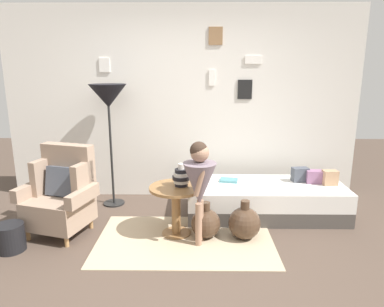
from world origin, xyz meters
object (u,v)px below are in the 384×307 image
armchair (62,194)px  demijohn_near (206,223)px  vase_striped (181,177)px  side_table (176,200)px  book_on_daybed (229,180)px  demijohn_far (244,223)px  floor_lamp (108,100)px  magazine_basket (10,238)px  person_child (200,180)px  daybed (265,200)px

armchair → demijohn_near: (1.58, -0.12, -0.28)m
armchair → vase_striped: (1.32, -0.03, 0.22)m
side_table → vase_striped: vase_striped is taller
book_on_daybed → demijohn_far: bearing=-81.6°
demijohn_far → side_table: bearing=173.2°
floor_lamp → magazine_basket: floor_lamp is taller
person_child → demijohn_far: bearing=13.7°
person_child → floor_lamp: bearing=136.7°
daybed → demijohn_near: (-0.75, -0.61, -0.04)m
demijohn_far → magazine_basket: bearing=-173.0°
armchair → floor_lamp: (0.37, 0.82, 0.96)m
vase_striped → book_on_daybed: vase_striped is taller
armchair → vase_striped: bearing=-1.2°
floor_lamp → demijohn_far: floor_lamp is taller
vase_striped → book_on_daybed: bearing=47.6°
person_child → demijohn_far: size_ratio=2.53×
floor_lamp → magazine_basket: 1.93m
armchair → book_on_daybed: 1.98m
demijohn_far → vase_striped: bearing=170.6°
book_on_daybed → demijohn_far: 0.78m
armchair → person_child: bearing=-9.7°
person_child → magazine_basket: bearing=-174.8°
demijohn_near → magazine_basket: bearing=-171.1°
vase_striped → magazine_basket: bearing=-166.7°
vase_striped → floor_lamp: size_ratio=0.16×
person_child → magazine_basket: 1.98m
daybed → demijohn_near: bearing=-141.0°
floor_lamp → demijohn_near: size_ratio=3.95×
book_on_daybed → demijohn_near: size_ratio=0.55×
armchair → side_table: armchair is taller
vase_striped → book_on_daybed: (0.57, 0.62, -0.24)m
person_child → book_on_daybed: person_child is taller
daybed → demijohn_near: demijohn_near is taller
side_table → book_on_daybed: size_ratio=2.62×
daybed → magazine_basket: daybed is taller
demijohn_near → magazine_basket: size_ratio=1.44×
side_table → demijohn_near: size_ratio=1.43×
book_on_daybed → demijohn_near: (-0.30, -0.72, -0.25)m
floor_lamp → vase_striped: bearing=-41.7°
floor_lamp → person_child: bearing=-43.3°
daybed → book_on_daybed: (-0.45, 0.11, 0.22)m
daybed → floor_lamp: size_ratio=1.20×
floor_lamp → person_child: size_ratio=1.46×
book_on_daybed → magazine_basket: 2.51m
armchair → floor_lamp: floor_lamp is taller
demijohn_far → daybed: bearing=61.6°
daybed → magazine_basket: 2.87m
side_table → demijohn_near: side_table is taller
side_table → daybed: bearing=26.7°
daybed → vase_striped: 1.23m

